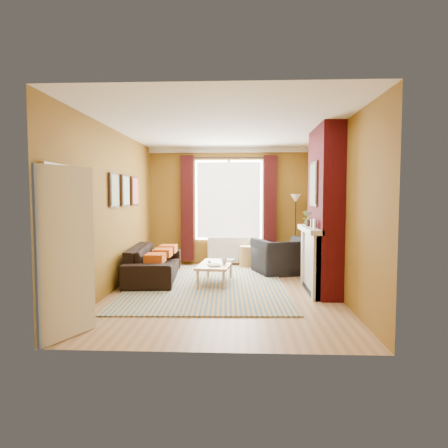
% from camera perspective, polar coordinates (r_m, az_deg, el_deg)
% --- Properties ---
extents(ground, '(5.50, 5.50, 0.00)m').
position_cam_1_polar(ground, '(7.04, -0.09, -9.53)').
color(ground, olive).
rests_on(ground, ground).
extents(room_walls, '(3.82, 5.54, 2.83)m').
position_cam_1_polar(room_walls, '(7.13, 5.05, 1.85)').
color(room_walls, brown).
rests_on(room_walls, ground).
extents(striped_rug, '(2.99, 4.04, 0.02)m').
position_cam_1_polar(striped_rug, '(7.47, -2.49, -8.65)').
color(striped_rug, '#2F5C82').
rests_on(striped_rug, ground).
extents(sofa, '(1.08, 2.33, 0.66)m').
position_cam_1_polar(sofa, '(8.07, -9.94, -5.44)').
color(sofa, black).
rests_on(sofa, ground).
extents(armchair, '(1.43, 1.34, 0.75)m').
position_cam_1_polar(armchair, '(8.58, 8.48, -4.57)').
color(armchair, black).
rests_on(armchair, ground).
extents(coffee_table, '(0.68, 1.20, 0.38)m').
position_cam_1_polar(coffee_table, '(7.54, -1.25, -5.96)').
color(coffee_table, tan).
rests_on(coffee_table, ground).
extents(wicker_stool, '(0.39, 0.39, 0.49)m').
position_cam_1_polar(wicker_stool, '(9.32, 3.44, -4.66)').
color(wicker_stool, '#A27F46').
rests_on(wicker_stool, ground).
extents(floor_lamp, '(0.30, 0.30, 1.69)m').
position_cam_1_polar(floor_lamp, '(9.32, 10.18, 2.03)').
color(floor_lamp, black).
rests_on(floor_lamp, ground).
extents(book_a, '(0.28, 0.32, 0.03)m').
position_cam_1_polar(book_a, '(7.25, -2.22, -5.92)').
color(book_a, '#999999').
rests_on(book_a, coffee_table).
extents(book_b, '(0.28, 0.33, 0.02)m').
position_cam_1_polar(book_b, '(7.90, -0.00, -5.11)').
color(book_b, '#999999').
rests_on(book_b, coffee_table).
extents(mug, '(0.12, 0.12, 0.10)m').
position_cam_1_polar(mug, '(7.48, 0.03, -5.32)').
color(mug, '#999999').
rests_on(mug, coffee_table).
extents(tv_remote, '(0.06, 0.16, 0.02)m').
position_cam_1_polar(tv_remote, '(7.71, -2.08, -5.34)').
color(tv_remote, '#262629').
rests_on(tv_remote, coffee_table).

